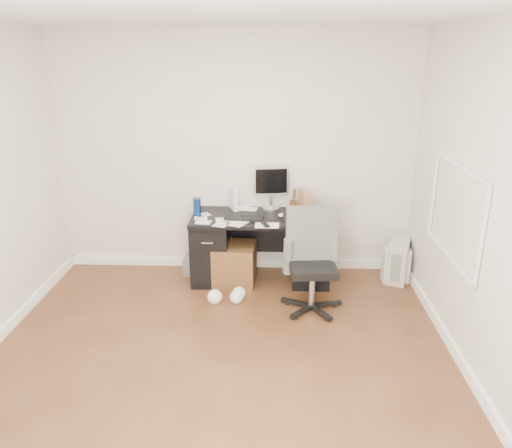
{
  "coord_description": "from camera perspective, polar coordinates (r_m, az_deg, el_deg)",
  "views": [
    {
      "loc": [
        0.44,
        -3.49,
        2.46
      ],
      "look_at": [
        0.27,
        1.2,
        0.82
      ],
      "focal_mm": 35.0,
      "sensor_mm": 36.0,
      "label": 1
    }
  ],
  "objects": [
    {
      "name": "keyboard",
      "position": [
        5.31,
        -1.42,
        0.66
      ],
      "size": [
        0.42,
        0.18,
        0.02
      ],
      "primitive_type": "cube",
      "rotation": [
        0.0,
        0.0,
        -0.1
      ],
      "color": "black",
      "rests_on": "desk"
    },
    {
      "name": "paper_remote",
      "position": [
        5.13,
        1.27,
        -0.06
      ],
      "size": [
        0.25,
        0.2,
        0.02
      ],
      "primitive_type": null,
      "rotation": [
        0.0,
        0.0,
        -0.01
      ],
      "color": "white",
      "rests_on": "desk"
    },
    {
      "name": "shopping_bag",
      "position": [
        5.77,
        15.68,
        -4.56
      ],
      "size": [
        0.29,
        0.21,
        0.39
      ],
      "primitive_type": "cube",
      "rotation": [
        0.0,
        0.0,
        0.01
      ],
      "color": "silver",
      "rests_on": "ground"
    },
    {
      "name": "yellow_book",
      "position": [
        5.3,
        7.97,
        0.52
      ],
      "size": [
        0.26,
        0.29,
        0.04
      ],
      "primitive_type": "cube",
      "rotation": [
        0.0,
        0.0,
        0.31
      ],
      "color": "yellow",
      "rests_on": "desk"
    },
    {
      "name": "office_chair",
      "position": [
        4.88,
        6.52,
        -4.39
      ],
      "size": [
        0.62,
        0.62,
        1.02
      ],
      "primitive_type": null,
      "rotation": [
        0.0,
        0.0,
        0.07
      ],
      "color": "#4A4C4A",
      "rests_on": "ground"
    },
    {
      "name": "desk",
      "position": [
        5.54,
        0.53,
        -2.53
      ],
      "size": [
        1.5,
        0.7,
        0.75
      ],
      "color": "black",
      "rests_on": "ground"
    },
    {
      "name": "wicker_basket",
      "position": [
        5.53,
        -2.46,
        -4.56
      ],
      "size": [
        0.47,
        0.47,
        0.45
      ],
      "primitive_type": "cube",
      "rotation": [
        0.0,
        0.0,
        -0.06
      ],
      "color": "#453114",
      "rests_on": "ground"
    },
    {
      "name": "ground",
      "position": [
        4.29,
        -4.33,
        -15.72
      ],
      "size": [
        4.0,
        4.0,
        0.0
      ],
      "primitive_type": "plane",
      "color": "#4A2C18",
      "rests_on": "ground"
    },
    {
      "name": "computer_mouse",
      "position": [
        5.34,
        2.86,
        0.96
      ],
      "size": [
        0.07,
        0.07,
        0.07
      ],
      "primitive_type": "sphere",
      "rotation": [
        0.0,
        0.0,
        0.08
      ],
      "color": "silver",
      "rests_on": "desk"
    },
    {
      "name": "room_shell",
      "position": [
        3.63,
        -4.43,
        6.49
      ],
      "size": [
        4.02,
        4.02,
        2.71
      ],
      "color": "beige",
      "rests_on": "ground"
    },
    {
      "name": "desk_printer",
      "position": [
        5.84,
        -6.19,
        -4.54
      ],
      "size": [
        0.4,
        0.34,
        0.22
      ],
      "primitive_type": "cube",
      "rotation": [
        0.0,
        0.0,
        -0.1
      ],
      "color": "slate",
      "rests_on": "ground"
    },
    {
      "name": "travel_mug",
      "position": [
        5.45,
        -6.74,
        1.94
      ],
      "size": [
        0.11,
        0.11,
        0.19
      ],
      "primitive_type": "cylinder",
      "rotation": [
        0.0,
        0.0,
        0.42
      ],
      "color": "navy",
      "rests_on": "desk"
    },
    {
      "name": "pc_tower",
      "position": [
        5.84,
        15.95,
        -3.94
      ],
      "size": [
        0.34,
        0.5,
        0.46
      ],
      "primitive_type": "cube",
      "rotation": [
        0.0,
        0.0,
        -0.33
      ],
      "color": "#A7A396",
      "rests_on": "ground"
    },
    {
      "name": "magazine_file",
      "position": [
        5.52,
        5.58,
        2.57
      ],
      "size": [
        0.16,
        0.24,
        0.26
      ],
      "primitive_type": "cube",
      "rotation": [
        0.0,
        0.0,
        0.22
      ],
      "color": "#A1754E",
      "rests_on": "desk"
    },
    {
      "name": "white_binder",
      "position": [
        5.64,
        -2.62,
        2.99
      ],
      "size": [
        0.18,
        0.25,
        0.26
      ],
      "primitive_type": "cube",
      "rotation": [
        0.0,
        0.0,
        0.36
      ],
      "color": "white",
      "rests_on": "desk"
    },
    {
      "name": "pen_cup",
      "position": [
        5.62,
        4.28,
        2.84
      ],
      "size": [
        0.11,
        0.11,
        0.25
      ],
      "primitive_type": null,
      "rotation": [
        0.0,
        0.0,
        -0.05
      ],
      "color": "#583019",
      "rests_on": "desk"
    },
    {
      "name": "lcd_monitor",
      "position": [
        5.59,
        1.72,
        4.16
      ],
      "size": [
        0.43,
        0.29,
        0.5
      ],
      "primitive_type": null,
      "rotation": [
        0.0,
        0.0,
        0.16
      ],
      "color": "silver",
      "rests_on": "desk"
    },
    {
      "name": "loose_papers",
      "position": [
        5.38,
        -1.61,
        0.77
      ],
      "size": [
        1.1,
        0.6,
        0.0
      ],
      "primitive_type": null,
      "color": "white",
      "rests_on": "desk"
    }
  ]
}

